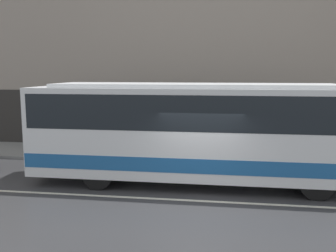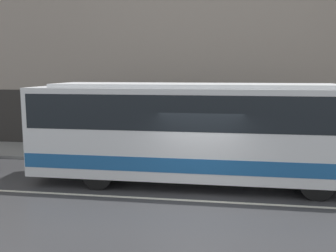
{
  "view_description": "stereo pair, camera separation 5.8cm",
  "coord_description": "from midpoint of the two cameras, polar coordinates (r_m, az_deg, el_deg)",
  "views": [
    {
      "loc": [
        0.66,
        -10.39,
        3.71
      ],
      "look_at": [
        -1.16,
        1.72,
        1.92
      ],
      "focal_mm": 40.0,
      "sensor_mm": 36.0,
      "label": 1
    },
    {
      "loc": [
        0.71,
        -10.38,
        3.71
      ],
      "look_at": [
        -1.16,
        1.72,
        1.92
      ],
      "focal_mm": 40.0,
      "sensor_mm": 36.0,
      "label": 2
    }
  ],
  "objects": [
    {
      "name": "building_facade",
      "position": [
        17.66,
        6.46,
        13.85
      ],
      "size": [
        60.0,
        0.35,
        11.25
      ],
      "color": "gray",
      "rests_on": "ground_plane"
    },
    {
      "name": "lane_stripe",
      "position": [
        11.05,
        4.58,
        -11.3
      ],
      "size": [
        54.0,
        0.14,
        0.01
      ],
      "color": "beige",
      "rests_on": "ground_plane"
    },
    {
      "name": "pedestrian_waiting",
      "position": [
        15.45,
        11.05,
        -2.22
      ],
      "size": [
        0.36,
        0.36,
        1.69
      ],
      "color": "navy",
      "rests_on": "sidewalk"
    },
    {
      "name": "ground_plane",
      "position": [
        11.05,
        4.58,
        -11.32
      ],
      "size": [
        60.0,
        60.0,
        0.0
      ],
      "primitive_type": "plane",
      "color": "#38383A"
    },
    {
      "name": "sidewalk",
      "position": [
        16.33,
        5.94,
        -4.61
      ],
      "size": [
        60.0,
        3.03,
        0.13
      ],
      "color": "gray",
      "rests_on": "ground_plane"
    },
    {
      "name": "transit_bus",
      "position": [
        12.29,
        3.71,
        -0.3
      ],
      "size": [
        10.62,
        2.52,
        3.32
      ],
      "color": "white",
      "rests_on": "ground_plane"
    }
  ]
}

